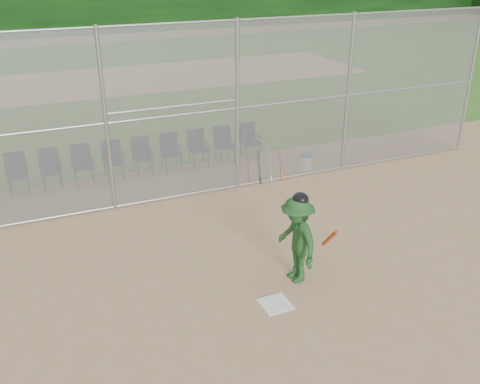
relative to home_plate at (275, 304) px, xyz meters
name	(u,v)px	position (x,y,z in m)	size (l,w,h in m)	color
ground	(301,313)	(0.27, -0.37, -0.01)	(100.00, 100.00, 0.00)	tan
grass_strip	(103,81)	(0.27, 17.63, -0.01)	(100.00, 100.00, 0.00)	#34651E
dirt_patch_far	(103,81)	(0.27, 17.63, 0.00)	(24.00, 24.00, 0.00)	tan
backstop_fence	(196,110)	(0.27, 4.63, 2.06)	(16.09, 0.09, 4.00)	gray
home_plate	(275,304)	(0.00, 0.00, 0.00)	(0.48, 0.48, 0.02)	silver
batter_at_plate	(297,239)	(0.66, 0.54, 0.80)	(0.84, 1.25, 1.68)	#1D4A1F
water_cooler	(306,162)	(3.43, 5.04, 0.19)	(0.32, 0.32, 0.41)	white
spare_bats	(264,166)	(2.05, 4.73, 0.41)	(0.96, 0.32, 0.84)	#D84C14
chair_1	(17,174)	(-3.64, 6.38, 0.47)	(0.54, 0.52, 0.96)	#0D1533
chair_2	(51,170)	(-2.89, 6.38, 0.47)	(0.54, 0.52, 0.96)	#0D1533
chair_3	(83,165)	(-2.13, 6.38, 0.47)	(0.54, 0.52, 0.96)	#0D1533
chair_4	(114,161)	(-1.38, 6.38, 0.47)	(0.54, 0.52, 0.96)	#0D1533
chair_5	(143,157)	(-0.62, 6.38, 0.47)	(0.54, 0.52, 0.96)	#0D1533
chair_6	(171,153)	(0.13, 6.38, 0.47)	(0.54, 0.52, 0.96)	#0D1533
chair_7	(199,149)	(0.89, 6.38, 0.47)	(0.54, 0.52, 0.96)	#0D1533
chair_8	(225,145)	(1.64, 6.38, 0.47)	(0.54, 0.52, 0.96)	#0D1533
chair_9	(250,142)	(2.40, 6.38, 0.47)	(0.54, 0.52, 0.96)	#0D1533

